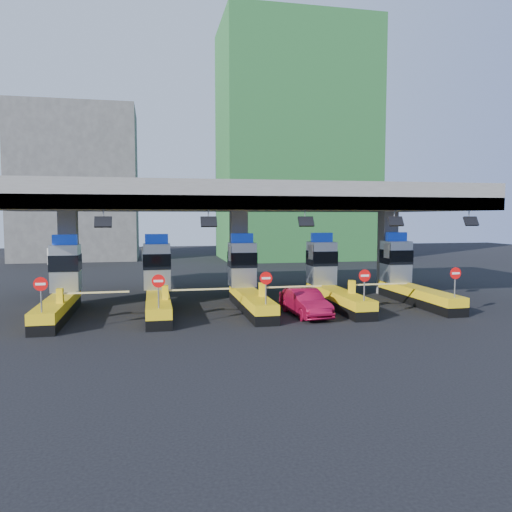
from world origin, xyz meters
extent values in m
plane|color=black|center=(0.00, 0.00, 0.00)|extent=(120.00, 120.00, 0.00)
cube|color=slate|center=(0.00, 3.00, 6.25)|extent=(28.00, 12.00, 1.50)
cube|color=#4C4C49|center=(0.00, -2.70, 5.85)|extent=(28.00, 0.60, 0.70)
cube|color=slate|center=(-10.00, 3.00, 2.75)|extent=(1.00, 1.00, 5.50)
cube|color=slate|center=(0.00, 3.00, 2.75)|extent=(1.00, 1.00, 5.50)
cube|color=slate|center=(10.00, 3.00, 2.75)|extent=(1.00, 1.00, 5.50)
cylinder|color=slate|center=(-7.50, -2.70, 5.25)|extent=(0.06, 0.06, 0.50)
cube|color=black|center=(-7.50, -2.90, 4.90)|extent=(0.80, 0.38, 0.54)
cylinder|color=slate|center=(-2.50, -2.70, 5.25)|extent=(0.06, 0.06, 0.50)
cube|color=black|center=(-2.50, -2.90, 4.90)|extent=(0.80, 0.38, 0.54)
cylinder|color=slate|center=(2.50, -2.70, 5.25)|extent=(0.06, 0.06, 0.50)
cube|color=black|center=(2.50, -2.90, 4.90)|extent=(0.80, 0.38, 0.54)
cylinder|color=slate|center=(7.50, -2.70, 5.25)|extent=(0.06, 0.06, 0.50)
cube|color=black|center=(7.50, -2.90, 4.90)|extent=(0.80, 0.38, 0.54)
cylinder|color=slate|center=(12.00, -2.70, 5.25)|extent=(0.06, 0.06, 0.50)
cube|color=black|center=(12.00, -2.90, 4.90)|extent=(0.80, 0.38, 0.54)
cube|color=black|center=(-10.00, -1.00, 0.25)|extent=(1.20, 8.00, 0.50)
cube|color=#E5B70C|center=(-10.00, -1.00, 0.75)|extent=(1.20, 8.00, 0.50)
cube|color=#9EA3A8|center=(-10.00, 1.80, 2.30)|extent=(1.50, 1.50, 2.60)
cube|color=black|center=(-10.00, 1.78, 2.60)|extent=(1.56, 1.56, 0.90)
cube|color=#0C2DBF|center=(-10.00, 1.80, 3.88)|extent=(1.30, 0.35, 0.55)
cube|color=white|center=(-10.80, 1.50, 3.00)|extent=(0.06, 0.70, 0.90)
cylinder|color=slate|center=(-10.00, -4.60, 1.65)|extent=(0.07, 0.07, 1.30)
cylinder|color=red|center=(-10.00, -4.63, 2.25)|extent=(0.60, 0.04, 0.60)
cube|color=white|center=(-10.00, -4.65, 2.25)|extent=(0.42, 0.02, 0.10)
cube|color=#E5B70C|center=(-9.65, -2.20, 1.35)|extent=(0.30, 0.35, 0.70)
cube|color=white|center=(-8.00, -2.20, 1.45)|extent=(3.20, 0.08, 0.08)
cube|color=black|center=(-5.00, -1.00, 0.25)|extent=(1.20, 8.00, 0.50)
cube|color=#E5B70C|center=(-5.00, -1.00, 0.75)|extent=(1.20, 8.00, 0.50)
cube|color=#9EA3A8|center=(-5.00, 1.80, 2.30)|extent=(1.50, 1.50, 2.60)
cube|color=black|center=(-5.00, 1.78, 2.60)|extent=(1.56, 1.56, 0.90)
cube|color=#0C2DBF|center=(-5.00, 1.80, 3.88)|extent=(1.30, 0.35, 0.55)
cube|color=white|center=(-5.80, 1.50, 3.00)|extent=(0.06, 0.70, 0.90)
cylinder|color=slate|center=(-5.00, -4.60, 1.65)|extent=(0.07, 0.07, 1.30)
cylinder|color=red|center=(-5.00, -4.63, 2.25)|extent=(0.60, 0.04, 0.60)
cube|color=white|center=(-5.00, -4.65, 2.25)|extent=(0.42, 0.02, 0.10)
cube|color=#E5B70C|center=(-4.65, -2.20, 1.35)|extent=(0.30, 0.35, 0.70)
cube|color=white|center=(-3.00, -2.20, 1.45)|extent=(3.20, 0.08, 0.08)
cube|color=black|center=(0.00, -1.00, 0.25)|extent=(1.20, 8.00, 0.50)
cube|color=#E5B70C|center=(0.00, -1.00, 0.75)|extent=(1.20, 8.00, 0.50)
cube|color=#9EA3A8|center=(0.00, 1.80, 2.30)|extent=(1.50, 1.50, 2.60)
cube|color=black|center=(0.00, 1.78, 2.60)|extent=(1.56, 1.56, 0.90)
cube|color=#0C2DBF|center=(0.00, 1.80, 3.88)|extent=(1.30, 0.35, 0.55)
cube|color=white|center=(-0.80, 1.50, 3.00)|extent=(0.06, 0.70, 0.90)
cylinder|color=slate|center=(0.00, -4.60, 1.65)|extent=(0.07, 0.07, 1.30)
cylinder|color=red|center=(0.00, -4.63, 2.25)|extent=(0.60, 0.04, 0.60)
cube|color=white|center=(0.00, -4.65, 2.25)|extent=(0.42, 0.02, 0.10)
cube|color=#E5B70C|center=(0.35, -2.20, 1.35)|extent=(0.30, 0.35, 0.70)
cube|color=white|center=(2.00, -2.20, 1.45)|extent=(3.20, 0.08, 0.08)
cube|color=black|center=(5.00, -1.00, 0.25)|extent=(1.20, 8.00, 0.50)
cube|color=#E5B70C|center=(5.00, -1.00, 0.75)|extent=(1.20, 8.00, 0.50)
cube|color=#9EA3A8|center=(5.00, 1.80, 2.30)|extent=(1.50, 1.50, 2.60)
cube|color=black|center=(5.00, 1.78, 2.60)|extent=(1.56, 1.56, 0.90)
cube|color=#0C2DBF|center=(5.00, 1.80, 3.88)|extent=(1.30, 0.35, 0.55)
cube|color=white|center=(4.20, 1.50, 3.00)|extent=(0.06, 0.70, 0.90)
cylinder|color=slate|center=(5.00, -4.60, 1.65)|extent=(0.07, 0.07, 1.30)
cylinder|color=red|center=(5.00, -4.63, 2.25)|extent=(0.60, 0.04, 0.60)
cube|color=white|center=(5.00, -4.65, 2.25)|extent=(0.42, 0.02, 0.10)
cube|color=#E5B70C|center=(5.35, -2.20, 1.35)|extent=(0.30, 0.35, 0.70)
cube|color=white|center=(7.00, -2.20, 1.45)|extent=(3.20, 0.08, 0.08)
cube|color=black|center=(10.00, -1.00, 0.25)|extent=(1.20, 8.00, 0.50)
cube|color=#E5B70C|center=(10.00, -1.00, 0.75)|extent=(1.20, 8.00, 0.50)
cube|color=#9EA3A8|center=(10.00, 1.80, 2.30)|extent=(1.50, 1.50, 2.60)
cube|color=black|center=(10.00, 1.78, 2.60)|extent=(1.56, 1.56, 0.90)
cube|color=#0C2DBF|center=(10.00, 1.80, 3.88)|extent=(1.30, 0.35, 0.55)
cube|color=white|center=(9.20, 1.50, 3.00)|extent=(0.06, 0.70, 0.90)
cylinder|color=slate|center=(10.00, -4.60, 1.65)|extent=(0.07, 0.07, 1.30)
cylinder|color=red|center=(10.00, -4.63, 2.25)|extent=(0.60, 0.04, 0.60)
cube|color=white|center=(10.00, -4.65, 2.25)|extent=(0.42, 0.02, 0.10)
cube|color=#E5B70C|center=(10.35, -2.20, 1.35)|extent=(0.30, 0.35, 0.70)
cube|color=white|center=(12.00, -2.20, 1.45)|extent=(3.20, 0.08, 0.08)
cube|color=#1E5926|center=(12.00, 32.00, 14.00)|extent=(18.00, 12.00, 28.00)
cube|color=#4C4C49|center=(-14.00, 36.00, 9.00)|extent=(14.00, 10.00, 18.00)
imported|color=maroon|center=(2.49, -2.90, 0.70)|extent=(1.79, 4.34, 1.40)
camera|label=1|loc=(-5.24, -27.45, 5.17)|focal=35.00mm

